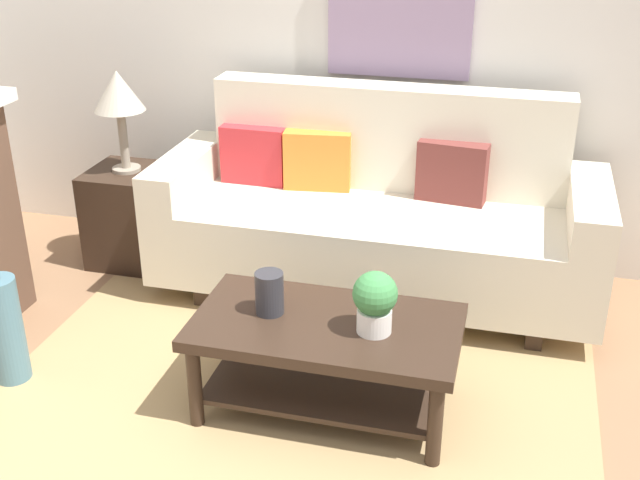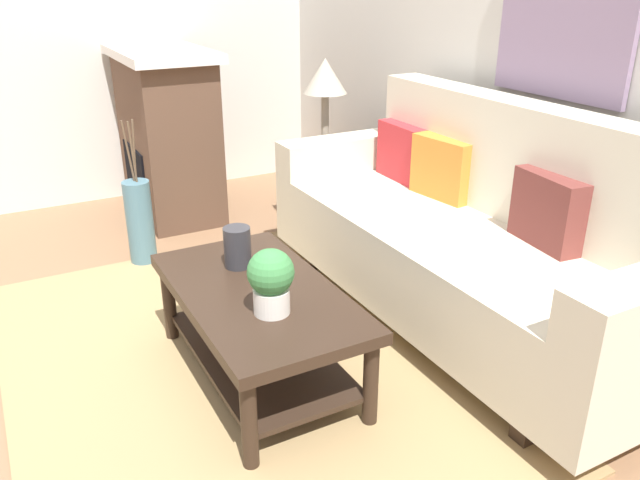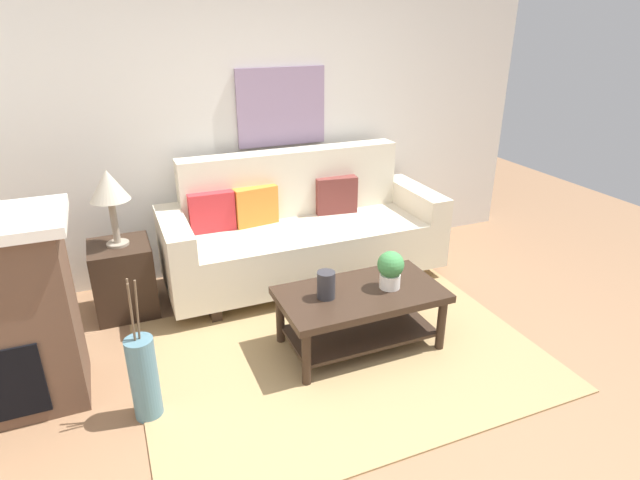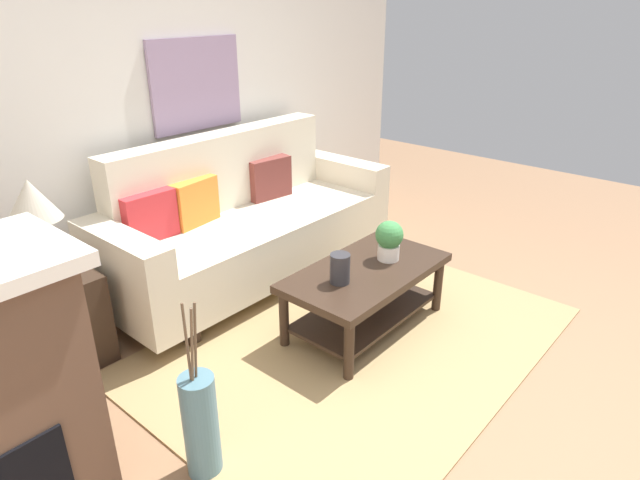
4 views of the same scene
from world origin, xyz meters
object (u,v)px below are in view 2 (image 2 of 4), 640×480
couch (465,239)px  table_lamp (325,80)px  throw_pillow_orange (443,168)px  framed_painting (563,26)px  fireplace (168,134)px  throw_pillow_maroon (548,210)px  throw_pillow_crimson (403,152)px  side_table (325,186)px  potted_plant_tabletop (271,279)px  tabletop_vase (237,247)px  coffee_table (258,314)px  floor_vase (140,223)px

couch → table_lamp: table_lamp is taller
throw_pillow_orange → framed_painting: (0.36, 0.34, 0.72)m
framed_painting → fireplace: bearing=-149.3°
table_lamp → fireplace: fireplace is taller
couch → throw_pillow_maroon: 0.46m
throw_pillow_crimson → side_table: throw_pillow_crimson is taller
throw_pillow_crimson → table_lamp: table_lamp is taller
couch → potted_plant_tabletop: bearing=-79.9°
side_table → table_lamp: size_ratio=0.98×
tabletop_vase → side_table: (-1.20, 1.10, -0.24)m
side_table → coffee_table: bearing=-37.6°
table_lamp → coffee_table: bearing=-37.6°
side_table → throw_pillow_crimson: bearing=8.5°
side_table → throw_pillow_maroon: bearing=3.4°
framed_painting → throw_pillow_maroon: bearing=-43.3°
potted_plant_tabletop → fireplace: fireplace is taller
throw_pillow_orange → fireplace: (-1.83, -0.96, -0.09)m
throw_pillow_crimson → floor_vase: size_ratio=0.70×
couch → coffee_table: size_ratio=2.10×
throw_pillow_maroon → couch: bearing=-160.9°
tabletop_vase → framed_painting: (0.25, 1.55, 0.88)m
couch → tabletop_vase: bearing=-103.0°
potted_plant_tabletop → fireplace: bearing=173.1°
fireplace → framed_painting: bearing=30.7°
tabletop_vase → fireplace: (-1.94, 0.25, 0.06)m
framed_painting → throw_pillow_orange: bearing=-136.7°
throw_pillow_crimson → throw_pillow_maroon: bearing=0.0°
potted_plant_tabletop → framed_painting: (-0.20, 1.59, 0.83)m
throw_pillow_maroon → coffee_table: bearing=-106.6°
tabletop_vase → fireplace: fireplace is taller
table_lamp → floor_vase: 1.47m
throw_pillow_crimson → side_table: 0.84m
floor_vase → tabletop_vase: bearing=8.1°
fireplace → tabletop_vase: bearing=-7.3°
potted_plant_tabletop → framed_painting: size_ratio=0.34×
throw_pillow_crimson → side_table: size_ratio=0.64×
side_table → floor_vase: (0.02, -1.27, -0.02)m
throw_pillow_crimson → table_lamp: size_ratio=0.63×
throw_pillow_maroon → framed_painting: bearing=136.7°
throw_pillow_crimson → side_table: (-0.73, -0.11, -0.40)m
fireplace → coffee_table: bearing=-6.9°
fireplace → throw_pillow_orange: bearing=27.7°
side_table → framed_painting: (1.45, 0.45, 1.12)m
side_table → floor_vase: bearing=-88.9°
throw_pillow_maroon → floor_vase: size_ratio=0.70×
side_table → throw_pillow_orange: bearing=5.7°
table_lamp → couch: bearing=-0.6°
coffee_table → side_table: size_ratio=1.96×
tabletop_vase → potted_plant_tabletop: size_ratio=0.70×
couch → fireplace: 2.35m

